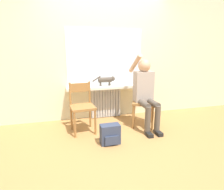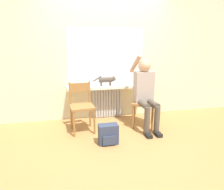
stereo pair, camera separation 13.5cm
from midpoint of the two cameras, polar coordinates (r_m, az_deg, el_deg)
ground_plane at (r=3.08m, az=2.03°, el=-13.77°), size 12.00×12.00×0.00m
wall_with_window at (r=3.93m, az=-3.26°, el=12.59°), size 7.00×0.06×2.70m
radiator at (r=4.00m, az=-2.83°, el=-2.22°), size 0.63×0.08×0.66m
windowsill at (r=3.82m, az=-2.54°, el=2.48°), size 1.62×0.31×0.05m
window_glass at (r=3.90m, az=-3.13°, el=11.45°), size 1.56×0.01×1.13m
chair_left at (r=3.30m, az=-10.28°, el=-3.33°), size 0.43×0.43×0.87m
chair_right at (r=3.58m, az=8.44°, el=-1.96°), size 0.53×0.53×0.87m
person at (r=3.43m, az=9.02°, el=1.61°), size 0.36×0.96×1.36m
cat at (r=3.80m, az=-2.73°, el=4.66°), size 0.47×0.10×0.20m
backpack at (r=2.93m, az=-1.91°, el=-11.92°), size 0.30×0.20×0.31m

